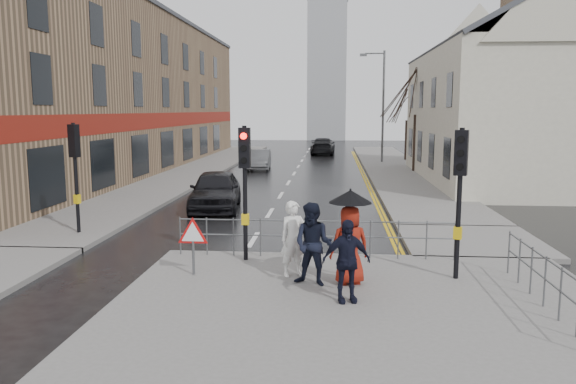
% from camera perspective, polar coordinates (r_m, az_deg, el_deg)
% --- Properties ---
extents(ground, '(120.00, 120.00, 0.00)m').
position_cam_1_polar(ground, '(14.33, -5.23, -7.58)').
color(ground, black).
rests_on(ground, ground).
extents(near_pavement, '(10.00, 9.00, 0.14)m').
position_cam_1_polar(near_pavement, '(10.81, 7.73, -12.63)').
color(near_pavement, '#605E5B').
rests_on(near_pavement, ground).
extents(left_pavement, '(4.00, 44.00, 0.14)m').
position_cam_1_polar(left_pavement, '(37.84, -9.05, 2.39)').
color(left_pavement, '#605E5B').
rests_on(left_pavement, ground).
extents(right_pavement, '(4.00, 40.00, 0.14)m').
position_cam_1_polar(right_pavement, '(38.99, 10.61, 2.52)').
color(right_pavement, '#605E5B').
rests_on(right_pavement, ground).
extents(pavement_bridge_right, '(4.00, 4.20, 0.14)m').
position_cam_1_polar(pavement_bridge_right, '(17.51, 18.11, -4.79)').
color(pavement_bridge_right, '#605E5B').
rests_on(pavement_bridge_right, ground).
extents(building_left_terrace, '(8.00, 42.00, 10.00)m').
position_cam_1_polar(building_left_terrace, '(38.39, -17.69, 9.56)').
color(building_left_terrace, '#8D7051').
rests_on(building_left_terrace, ground).
extents(building_right_cream, '(9.00, 16.40, 10.10)m').
position_cam_1_polar(building_right_cream, '(33.02, 21.79, 9.24)').
color(building_right_cream, beige).
rests_on(building_right_cream, ground).
extents(church_tower, '(5.00, 5.00, 18.00)m').
position_cam_1_polar(church_tower, '(75.75, 3.97, 12.16)').
color(church_tower, '#93969B').
rests_on(church_tower, ground).
extents(traffic_signal_near_left, '(0.28, 0.27, 3.40)m').
position_cam_1_polar(traffic_signal_near_left, '(14.02, -4.42, 2.32)').
color(traffic_signal_near_left, black).
rests_on(traffic_signal_near_left, near_pavement).
extents(traffic_signal_near_right, '(0.34, 0.33, 3.40)m').
position_cam_1_polar(traffic_signal_near_right, '(12.97, 17.08, 1.48)').
color(traffic_signal_near_right, black).
rests_on(traffic_signal_near_right, near_pavement).
extents(traffic_signal_far_left, '(0.34, 0.33, 3.40)m').
position_cam_1_polar(traffic_signal_far_left, '(18.42, -20.82, 3.23)').
color(traffic_signal_far_left, black).
rests_on(traffic_signal_far_left, left_pavement).
extents(guard_railing_front, '(7.14, 0.04, 1.00)m').
position_cam_1_polar(guard_railing_front, '(14.51, 2.76, -3.86)').
color(guard_railing_front, '#595B5E').
rests_on(guard_railing_front, near_pavement).
extents(guard_railing_side, '(0.04, 4.54, 1.00)m').
position_cam_1_polar(guard_railing_side, '(11.99, 24.69, -7.32)').
color(guard_railing_side, '#595B5E').
rests_on(guard_railing_side, near_pavement).
extents(warning_sign, '(0.80, 0.07, 1.35)m').
position_cam_1_polar(warning_sign, '(13.09, -9.65, -4.49)').
color(warning_sign, '#595B5E').
rests_on(warning_sign, near_pavement).
extents(street_lamp, '(1.83, 0.25, 8.00)m').
position_cam_1_polar(street_lamp, '(41.73, 9.41, 9.30)').
color(street_lamp, '#595B5E').
rests_on(street_lamp, right_pavement).
extents(tree_near, '(2.40, 2.40, 6.58)m').
position_cam_1_polar(tree_near, '(35.96, 12.94, 10.06)').
color(tree_near, '#33231C').
rests_on(tree_near, right_pavement).
extents(tree_far, '(2.40, 2.40, 5.64)m').
position_cam_1_polar(tree_far, '(43.94, 12.05, 8.81)').
color(tree_far, '#33231C').
rests_on(tree_far, right_pavement).
extents(pedestrian_a, '(0.75, 0.66, 1.74)m').
position_cam_1_polar(pedestrian_a, '(12.86, 0.57, -4.77)').
color(pedestrian_a, white).
rests_on(pedestrian_a, near_pavement).
extents(pedestrian_b, '(1.05, 0.92, 1.81)m').
position_cam_1_polar(pedestrian_b, '(12.18, 2.57, -5.33)').
color(pedestrian_b, black).
rests_on(pedestrian_b, near_pavement).
extents(pedestrian_with_umbrella, '(0.96, 0.96, 2.08)m').
position_cam_1_polar(pedestrian_with_umbrella, '(12.27, 6.30, -4.21)').
color(pedestrian_with_umbrella, maroon).
rests_on(pedestrian_with_umbrella, near_pavement).
extents(pedestrian_d, '(1.04, 0.63, 1.66)m').
position_cam_1_polar(pedestrian_d, '(11.21, 5.93, -6.97)').
color(pedestrian_d, black).
rests_on(pedestrian_d, near_pavement).
extents(car_parked, '(2.35, 4.78, 1.57)m').
position_cam_1_polar(car_parked, '(22.32, -7.38, 0.19)').
color(car_parked, black).
rests_on(car_parked, ground).
extents(car_mid, '(1.63, 4.09, 1.32)m').
position_cam_1_polar(car_mid, '(37.14, -2.95, 3.29)').
color(car_mid, '#484A4D').
rests_on(car_mid, ground).
extents(car_far, '(2.19, 5.13, 1.47)m').
position_cam_1_polar(car_far, '(49.96, 3.56, 4.67)').
color(car_far, black).
rests_on(car_far, ground).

